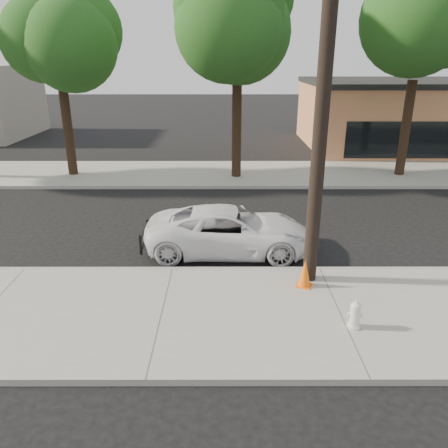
# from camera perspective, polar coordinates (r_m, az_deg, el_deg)

# --- Properties ---
(ground) EXTENTS (120.00, 120.00, 0.00)m
(ground) POSITION_cam_1_polar(r_m,az_deg,el_deg) (13.95, -5.78, -2.41)
(ground) COLOR black
(ground) RESTS_ON ground
(near_sidewalk) EXTENTS (90.00, 4.40, 0.15)m
(near_sidewalk) POSITION_cam_1_polar(r_m,az_deg,el_deg) (10.13, -8.10, -11.68)
(near_sidewalk) COLOR gray
(near_sidewalk) RESTS_ON ground
(far_sidewalk) EXTENTS (90.00, 5.00, 0.15)m
(far_sidewalk) POSITION_cam_1_polar(r_m,az_deg,el_deg) (21.97, -3.71, 6.58)
(far_sidewalk) COLOR gray
(far_sidewalk) RESTS_ON ground
(curb_near) EXTENTS (90.00, 0.12, 0.16)m
(curb_near) POSITION_cam_1_polar(r_m,az_deg,el_deg) (12.03, -6.73, -6.04)
(curb_near) COLOR #9E9B93
(curb_near) RESTS_ON ground
(utility_pole) EXTENTS (1.40, 0.34, 9.00)m
(utility_pole) POSITION_cam_1_polar(r_m,az_deg,el_deg) (10.32, 12.81, 15.97)
(utility_pole) COLOR black
(utility_pole) RESTS_ON near_sidewalk
(tree_b) EXTENTS (4.34, 4.20, 8.45)m
(tree_b) POSITION_cam_1_polar(r_m,az_deg,el_deg) (22.02, -20.63, 21.39)
(tree_b) COLOR black
(tree_b) RESTS_ON far_sidewalk
(tree_c) EXTENTS (4.96, 4.80, 9.55)m
(tree_c) POSITION_cam_1_polar(r_m,az_deg,el_deg) (20.45, 2.48, 24.86)
(tree_c) COLOR black
(tree_c) RESTS_ON far_sidewalk
(tree_d) EXTENTS (4.50, 4.35, 8.75)m
(tree_d) POSITION_cam_1_polar(r_m,az_deg,el_deg) (22.51, 24.77, 21.37)
(tree_d) COLOR black
(tree_d) RESTS_ON far_sidewalk
(police_cruiser) EXTENTS (4.96, 2.35, 1.37)m
(police_cruiser) POSITION_cam_1_polar(r_m,az_deg,el_deg) (12.98, 0.80, -0.85)
(police_cruiser) COLOR white
(police_cruiser) RESTS_ON ground
(fire_hydrant) EXTENTS (0.31, 0.29, 0.59)m
(fire_hydrant) POSITION_cam_1_polar(r_m,az_deg,el_deg) (9.76, 16.72, -11.35)
(fire_hydrant) COLOR silver
(fire_hydrant) RESTS_ON near_sidewalk
(traffic_cone) EXTENTS (0.48, 0.48, 0.71)m
(traffic_cone) POSITION_cam_1_polar(r_m,az_deg,el_deg) (11.07, 10.51, -6.36)
(traffic_cone) COLOR orange
(traffic_cone) RESTS_ON near_sidewalk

